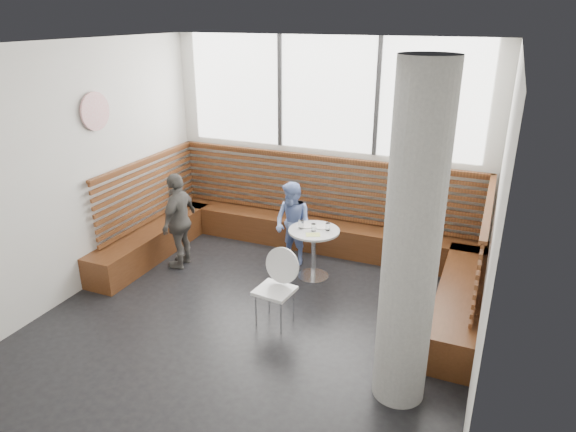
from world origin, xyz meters
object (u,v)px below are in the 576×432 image
at_px(adult_man, 406,236).
at_px(concrete_column, 412,245).
at_px(cafe_table, 314,243).
at_px(child_left, 179,220).
at_px(child_back, 293,224).
at_px(cafe_chair, 277,281).

bearing_deg(adult_man, concrete_column, -155.17).
xyz_separation_m(concrete_column, cafe_table, (-1.59, 1.91, -1.08)).
relative_size(concrete_column, cafe_table, 4.41).
xyz_separation_m(concrete_column, child_left, (-3.51, 1.51, -0.89)).
xyz_separation_m(cafe_table, child_back, (-0.44, 0.31, 0.10)).
height_order(concrete_column, adult_man, concrete_column).
bearing_deg(cafe_chair, child_back, 112.11).
height_order(concrete_column, cafe_table, concrete_column).
bearing_deg(child_back, concrete_column, -27.08).
distance_m(cafe_chair, adult_man, 1.80).
relative_size(adult_man, child_left, 1.16).
height_order(cafe_table, adult_man, adult_man).
xyz_separation_m(cafe_table, cafe_chair, (-0.01, -1.21, 0.02)).
relative_size(cafe_table, adult_man, 0.44).
bearing_deg(cafe_chair, cafe_table, 95.71).
bearing_deg(cafe_table, child_back, 144.93).
distance_m(cafe_table, cafe_chair, 1.21).
height_order(cafe_chair, adult_man, adult_man).
distance_m(adult_man, child_left, 3.19).
xyz_separation_m(concrete_column, child_back, (-2.04, 2.22, -0.98)).
bearing_deg(adult_man, child_left, 112.70).
xyz_separation_m(child_back, child_left, (-1.48, -0.71, 0.09)).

